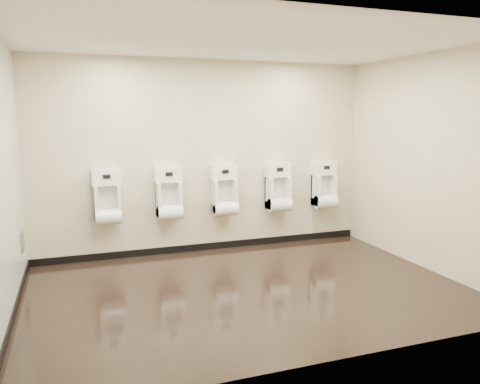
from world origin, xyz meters
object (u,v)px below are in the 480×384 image
object	(u,v)px
urinal_2	(224,194)
urinal_3	(278,191)
access_panel	(23,241)
urinal_4	(324,188)
urinal_1	(169,197)
urinal_0	(107,201)

from	to	relation	value
urinal_2	urinal_3	distance (m)	0.87
access_panel	urinal_4	world-z (taller)	urinal_4
access_panel	urinal_4	size ratio (longest dim) A/B	0.34
urinal_1	urinal_2	xyz separation A→B (m)	(0.83, 0.00, 0.00)
urinal_1	urinal_4	distance (m)	2.51
access_panel	urinal_0	world-z (taller)	urinal_0
urinal_1	urinal_3	distance (m)	1.70
urinal_3	urinal_1	bearing A→B (deg)	180.00
urinal_2	urinal_4	distance (m)	1.68
access_panel	urinal_4	bearing A→B (deg)	5.45
urinal_3	urinal_2	bearing A→B (deg)	180.00
access_panel	urinal_2	size ratio (longest dim) A/B	0.34
access_panel	urinal_1	size ratio (longest dim) A/B	0.34
urinal_0	urinal_1	world-z (taller)	same
access_panel	urinal_2	bearing A→B (deg)	8.78
access_panel	urinal_3	size ratio (longest dim) A/B	0.34
urinal_1	urinal_4	size ratio (longest dim) A/B	1.00
urinal_3	urinal_4	distance (m)	0.81
urinal_0	urinal_3	xyz separation A→B (m)	(2.54, 0.00, 0.00)
access_panel	urinal_1	world-z (taller)	urinal_1
urinal_1	urinal_2	distance (m)	0.83
urinal_1	urinal_4	xyz separation A→B (m)	(2.51, 0.00, 0.00)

